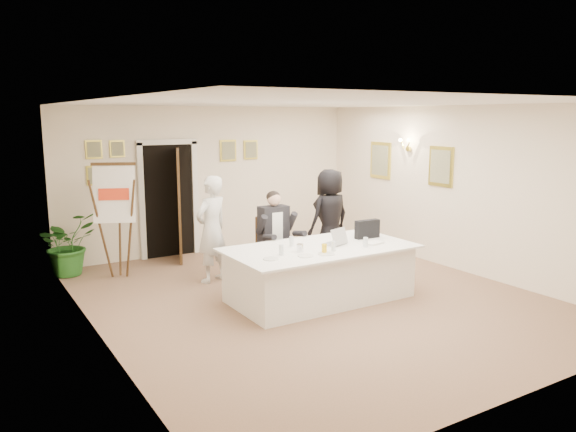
% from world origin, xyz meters
% --- Properties ---
extents(floor, '(7.00, 7.00, 0.00)m').
position_xyz_m(floor, '(0.00, 0.00, 0.00)').
color(floor, brown).
rests_on(floor, ground).
extents(ceiling, '(6.00, 7.00, 0.02)m').
position_xyz_m(ceiling, '(0.00, 0.00, 2.80)').
color(ceiling, white).
rests_on(ceiling, wall_back).
extents(wall_back, '(6.00, 0.10, 2.80)m').
position_xyz_m(wall_back, '(0.00, 3.50, 1.40)').
color(wall_back, white).
rests_on(wall_back, floor).
extents(wall_front, '(6.00, 0.10, 2.80)m').
position_xyz_m(wall_front, '(0.00, -3.50, 1.40)').
color(wall_front, white).
rests_on(wall_front, floor).
extents(wall_left, '(0.10, 7.00, 2.80)m').
position_xyz_m(wall_left, '(-3.00, 0.00, 1.40)').
color(wall_left, white).
rests_on(wall_left, floor).
extents(wall_right, '(0.10, 7.00, 2.80)m').
position_xyz_m(wall_right, '(3.00, 0.00, 1.40)').
color(wall_right, white).
rests_on(wall_right, floor).
extents(doorway, '(1.14, 0.86, 2.20)m').
position_xyz_m(doorway, '(-0.88, 3.32, 1.04)').
color(doorway, black).
rests_on(doorway, floor).
extents(pictures_back_wall, '(3.40, 0.06, 0.80)m').
position_xyz_m(pictures_back_wall, '(-0.80, 3.47, 1.85)').
color(pictures_back_wall, gold).
rests_on(pictures_back_wall, wall_back).
extents(pictures_right_wall, '(0.06, 2.20, 0.80)m').
position_xyz_m(pictures_right_wall, '(2.97, 1.20, 1.75)').
color(pictures_right_wall, gold).
rests_on(pictures_right_wall, wall_right).
extents(wall_sconce, '(0.20, 0.30, 0.24)m').
position_xyz_m(wall_sconce, '(2.90, 1.20, 2.10)').
color(wall_sconce, gold).
rests_on(wall_sconce, wall_right).
extents(conference_table, '(2.70, 1.44, 0.78)m').
position_xyz_m(conference_table, '(0.06, -0.13, 0.39)').
color(conference_table, white).
rests_on(conference_table, floor).
extents(seated_man, '(0.73, 0.76, 1.47)m').
position_xyz_m(seated_man, '(-0.02, 1.01, 0.74)').
color(seated_man, black).
rests_on(seated_man, floor).
extents(flip_chart, '(0.67, 0.53, 1.86)m').
position_xyz_m(flip_chart, '(-2.13, 2.46, 0.86)').
color(flip_chart, '#3B2412').
rests_on(flip_chart, floor).
extents(standing_man, '(0.73, 0.61, 1.71)m').
position_xyz_m(standing_man, '(-0.90, 1.50, 0.85)').
color(standing_man, silver).
rests_on(standing_man, floor).
extents(standing_woman, '(0.90, 0.65, 1.70)m').
position_xyz_m(standing_woman, '(1.35, 1.44, 0.85)').
color(standing_woman, black).
rests_on(standing_woman, floor).
extents(potted_palm, '(1.22, 1.16, 1.05)m').
position_xyz_m(potted_palm, '(-2.80, 3.11, 0.53)').
color(potted_palm, '#256622').
rests_on(potted_palm, floor).
extents(laptop, '(0.42, 0.44, 0.28)m').
position_xyz_m(laptop, '(0.34, -0.09, 0.91)').
color(laptop, '#B7BABC').
rests_on(laptop, conference_table).
extents(laptop_bag, '(0.41, 0.13, 0.28)m').
position_xyz_m(laptop_bag, '(1.01, -0.02, 0.92)').
color(laptop_bag, black).
rests_on(laptop_bag, conference_table).
extents(paper_stack, '(0.32, 0.26, 0.03)m').
position_xyz_m(paper_stack, '(0.84, -0.37, 0.79)').
color(paper_stack, white).
rests_on(paper_stack, conference_table).
extents(plate_left, '(0.21, 0.21, 0.01)m').
position_xyz_m(plate_left, '(-0.89, -0.38, 0.78)').
color(plate_left, white).
rests_on(plate_left, conference_table).
extents(plate_mid, '(0.24, 0.24, 0.01)m').
position_xyz_m(plate_mid, '(-0.42, -0.47, 0.78)').
color(plate_mid, white).
rests_on(plate_mid, conference_table).
extents(plate_near, '(0.25, 0.25, 0.01)m').
position_xyz_m(plate_near, '(-0.11, -0.53, 0.78)').
color(plate_near, white).
rests_on(plate_near, conference_table).
extents(glass_a, '(0.07, 0.07, 0.14)m').
position_xyz_m(glass_a, '(-0.65, -0.24, 0.84)').
color(glass_a, silver).
rests_on(glass_a, conference_table).
extents(glass_b, '(0.07, 0.07, 0.14)m').
position_xyz_m(glass_b, '(0.08, -0.43, 0.84)').
color(glass_b, silver).
rests_on(glass_b, conference_table).
extents(glass_c, '(0.08, 0.08, 0.14)m').
position_xyz_m(glass_c, '(0.61, -0.47, 0.84)').
color(glass_c, silver).
rests_on(glass_c, conference_table).
extents(glass_d, '(0.07, 0.07, 0.14)m').
position_xyz_m(glass_d, '(-0.26, 0.13, 0.84)').
color(glass_d, silver).
rests_on(glass_d, conference_table).
extents(oj_glass, '(0.09, 0.09, 0.13)m').
position_xyz_m(oj_glass, '(-0.11, -0.47, 0.84)').
color(oj_glass, yellow).
rests_on(oj_glass, conference_table).
extents(steel_jug, '(0.10, 0.10, 0.11)m').
position_xyz_m(steel_jug, '(-0.34, -0.23, 0.83)').
color(steel_jug, silver).
rests_on(steel_jug, conference_table).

